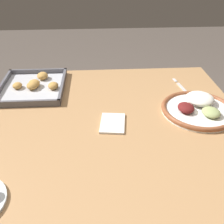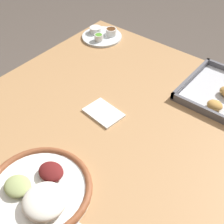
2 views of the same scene
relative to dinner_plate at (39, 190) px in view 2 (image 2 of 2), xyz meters
name	(u,v)px [view 2 (image 2 of 2)]	position (x,y,z in m)	size (l,w,h in m)	color
ground_plane	(110,220)	(-0.04, 0.35, -0.74)	(8.00, 8.00, 0.00)	#564C44
dining_table	(110,137)	(-0.04, 0.35, -0.12)	(0.97, 1.05, 0.72)	#AD7F51
dinner_plate	(39,190)	(0.00, 0.00, 0.00)	(0.30, 0.30, 0.05)	white
saucer_plate	(102,35)	(-0.41, 0.75, 0.00)	(0.19, 0.19, 0.04)	silver
napkin	(103,113)	(-0.07, 0.35, -0.01)	(0.14, 0.11, 0.01)	white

